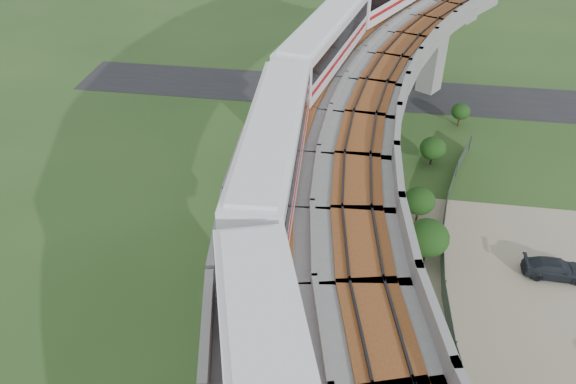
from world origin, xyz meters
name	(u,v)px	position (x,y,z in m)	size (l,w,h in m)	color
ground	(315,283)	(0.00, 0.00, 0.00)	(160.00, 160.00, 0.00)	#2A481D
dirt_lot	(536,329)	(14.00, -2.00, 0.02)	(18.00, 26.00, 0.04)	gray
asphalt_road	(345,91)	(0.00, 30.00, 0.01)	(60.00, 8.00, 0.03)	#232326
viaduct	(385,177)	(3.84, 0.00, 9.05)	(19.58, 73.98, 11.40)	#99968E
metro_train	(335,94)	(0.46, 3.70, 12.31)	(12.38, 61.21, 3.64)	white
fence	(464,291)	(9.75, 0.00, 0.75)	(3.87, 38.73, 1.50)	#2D382D
tree_0	(461,111)	(11.68, 23.89, 1.59)	(1.86, 1.86, 2.38)	#382314
tree_1	(433,148)	(8.57, 16.34, 1.62)	(2.31, 2.31, 2.61)	#382314
tree_2	(419,201)	(7.02, 7.84, 1.95)	(2.41, 2.41, 2.98)	#382314
tree_3	(428,238)	(7.38, 3.27, 2.19)	(2.98, 2.98, 3.45)	#382314
tree_4	(422,344)	(6.59, -6.13, 2.26)	(2.77, 2.77, 3.45)	#382314
car_dark	(555,269)	(16.14, 3.13, 0.67)	(1.76, 4.33, 1.26)	black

